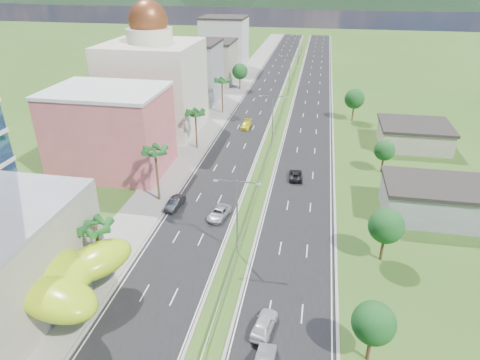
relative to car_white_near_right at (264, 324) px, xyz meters
The scene contains 32 objects.
ground 6.34m from the car_white_near_right, 150.08° to the left, with size 500.00×500.00×0.00m, color #2D5119.
road_left 94.03m from the car_white_near_right, 97.91° to the left, with size 11.00×260.00×0.04m, color black.
road_right 93.16m from the car_white_near_right, 88.74° to the left, with size 11.00×260.00×0.04m, color black.
sidewalk_left 95.80m from the car_white_near_right, 103.55° to the left, with size 7.00×260.00×0.12m, color gray.
median_guardrail 75.32m from the car_white_near_right, 94.15° to the left, with size 0.10×216.06×0.76m.
streetlight_median_b 15.38m from the car_white_near_right, 112.52° to the left, with size 6.04×0.25×11.00m.
streetlight_median_c 53.73m from the car_white_near_right, 95.85° to the left, with size 6.04×0.25×11.00m.
streetlight_median_d 98.46m from the car_white_near_right, 93.18° to the left, with size 6.04×0.25×11.00m.
streetlight_median_e 143.36m from the car_white_near_right, 92.18° to the left, with size 6.04×0.25×11.00m.
lime_canopy 25.79m from the car_white_near_right, behind, with size 18.00×15.00×7.40m.
pink_shophouse 48.96m from the car_white_near_right, 133.59° to the left, with size 20.00×15.00×15.00m, color #CC5364.
domed_building 67.88m from the car_white_near_right, 119.91° to the left, with size 20.00×20.00×28.70m.
midrise_grey 89.53m from the car_white_near_right, 111.32° to the left, with size 16.00×15.00×16.00m, color gray.
midrise_beige 110.17m from the car_white_near_right, 107.15° to the left, with size 16.00×15.00×13.00m, color #9F9583.
midrise_white 132.43m from the car_white_near_right, 104.21° to the left, with size 16.00×15.00×18.00m, color silver.
shed_near 36.09m from the car_white_near_right, 51.28° to the left, with size 15.00×10.00×5.00m, color gray.
shed_far 63.12m from the car_white_near_right, 67.10° to the left, with size 14.00×12.00×4.40m, color #9F9583.
palm_tree_b 22.43m from the car_white_near_right, 166.23° to the left, with size 3.60×3.60×8.10m.
palm_tree_c 33.59m from the car_white_near_right, 129.81° to the left, with size 3.60×3.60×9.60m.
palm_tree_d 52.92m from the car_white_near_right, 113.52° to the left, with size 3.60×3.60×8.60m.
palm_tree_e 76.44m from the car_white_near_right, 105.98° to the left, with size 3.60×3.60×9.40m.
leafy_tree_lfar 100.45m from the car_white_near_right, 102.05° to the left, with size 4.90×4.90×8.05m.
leafy_tree_ra 11.40m from the car_white_near_right, 10.02° to the right, with size 4.20×4.20×6.90m.
leafy_tree_rb 20.77m from the car_white_near_right, 48.15° to the left, with size 4.55×4.55×7.47m.
leafy_tree_rc 46.33m from the car_white_near_right, 69.00° to the left, with size 3.85×3.85×6.33m.
leafy_tree_rd 74.35m from the car_white_near_right, 80.26° to the left, with size 4.90×4.90×8.05m.
mountain_ridge 456.41m from the car_white_near_right, 83.14° to the left, with size 860.00×140.00×90.00m, color black, non-canonical shape.
car_dark_left 28.95m from the car_white_near_right, 127.24° to the left, with size 1.73×4.96×1.63m, color black.
car_silver_mid_left 23.68m from the car_white_near_right, 114.77° to the left, with size 2.42×5.25×1.46m, color #A7AAAF.
car_yellow_far_left 64.11m from the car_white_near_right, 101.47° to the left, with size 2.12×5.21×1.51m, color yellow.
car_white_near_right is the anchor object (origin of this frame).
car_dark_far_right 37.29m from the car_white_near_right, 88.78° to the left, with size 2.30×4.98×1.38m, color black.
Camera 1 is at (9.10, -36.72, 34.83)m, focal length 32.00 mm.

